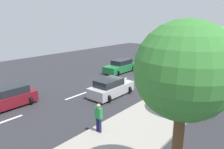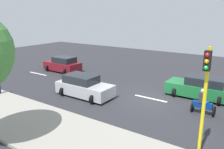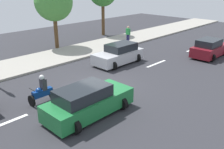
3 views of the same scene
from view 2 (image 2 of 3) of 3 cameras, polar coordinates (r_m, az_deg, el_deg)
ground_plane at (r=16.19m, az=9.54°, el=-6.07°), size 40.00×60.00×0.10m
sidewalk at (r=10.78m, az=-7.10°, el=-16.57°), size 4.00×60.00×0.15m
lane_stripe_far_north at (r=23.54m, az=-17.92°, el=0.20°), size 0.20×2.40×0.01m
lane_stripe_north at (r=19.28m, az=-6.82°, el=-2.34°), size 0.20×2.40×0.01m
lane_stripe_mid at (r=16.17m, az=9.55°, el=-5.88°), size 0.20×2.40×0.01m
car_maroon at (r=23.68m, az=-12.13°, el=2.43°), size 2.16×3.81×1.52m
car_green at (r=17.05m, az=21.22°, el=-3.11°), size 2.19×4.45×1.52m
car_silver at (r=16.30m, az=-6.98°, el=-2.99°), size 2.18×4.13×1.52m
motorcycle at (r=14.38m, az=21.69°, el=-6.74°), size 0.60×1.30×1.53m
traffic_light_corner at (r=9.55m, az=22.17°, el=-3.01°), size 0.49×0.24×4.50m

